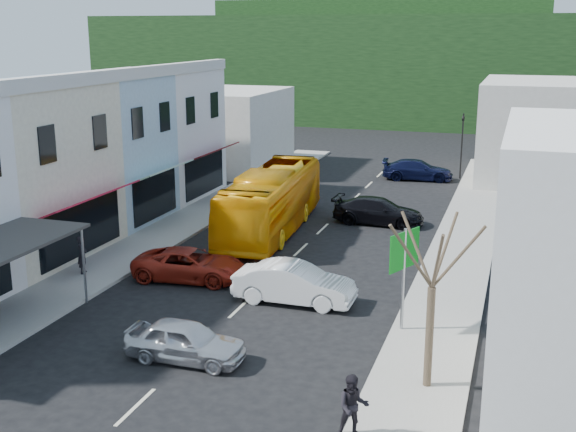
{
  "coord_description": "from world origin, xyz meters",
  "views": [
    {
      "loc": [
        9.94,
        -24.3,
        10.46
      ],
      "look_at": [
        0.0,
        6.0,
        2.2
      ],
      "focal_mm": 45.0,
      "sensor_mm": 36.0,
      "label": 1
    }
  ],
  "objects_px": {
    "car_red": "(190,264)",
    "direction_sign": "(403,282)",
    "bus": "(272,203)",
    "car_white": "(294,286)",
    "pedestrian_right": "(353,407)",
    "street_tree": "(432,288)",
    "traffic_signal": "(462,146)",
    "car_silver": "(185,340)",
    "pedestrian_left": "(82,254)"
  },
  "relations": [
    {
      "from": "car_red",
      "to": "direction_sign",
      "type": "bearing_deg",
      "value": -111.84
    },
    {
      "from": "bus",
      "to": "car_white",
      "type": "height_order",
      "value": "bus"
    },
    {
      "from": "pedestrian_right",
      "to": "direction_sign",
      "type": "height_order",
      "value": "direction_sign"
    },
    {
      "from": "bus",
      "to": "pedestrian_right",
      "type": "xyz_separation_m",
      "value": [
        8.77,
        -18.55,
        -0.55
      ]
    },
    {
      "from": "street_tree",
      "to": "traffic_signal",
      "type": "bearing_deg",
      "value": 93.46
    },
    {
      "from": "car_silver",
      "to": "pedestrian_left",
      "type": "relative_size",
      "value": 2.59
    },
    {
      "from": "car_red",
      "to": "traffic_signal",
      "type": "relative_size",
      "value": 0.98
    },
    {
      "from": "car_white",
      "to": "direction_sign",
      "type": "height_order",
      "value": "direction_sign"
    },
    {
      "from": "pedestrian_left",
      "to": "direction_sign",
      "type": "xyz_separation_m",
      "value": [
        14.22,
        -1.71,
        0.92
      ]
    },
    {
      "from": "direction_sign",
      "to": "traffic_signal",
      "type": "height_order",
      "value": "traffic_signal"
    },
    {
      "from": "car_red",
      "to": "street_tree",
      "type": "bearing_deg",
      "value": -127.13
    },
    {
      "from": "bus",
      "to": "car_red",
      "type": "xyz_separation_m",
      "value": [
        -0.76,
        -8.4,
        -0.85
      ]
    },
    {
      "from": "pedestrian_left",
      "to": "street_tree",
      "type": "relative_size",
      "value": 0.26
    },
    {
      "from": "car_red",
      "to": "bus",
      "type": "bearing_deg",
      "value": -10.98
    },
    {
      "from": "bus",
      "to": "car_silver",
      "type": "height_order",
      "value": "bus"
    },
    {
      "from": "bus",
      "to": "car_silver",
      "type": "bearing_deg",
      "value": -85.27
    },
    {
      "from": "car_white",
      "to": "street_tree",
      "type": "bearing_deg",
      "value": -133.28
    },
    {
      "from": "bus",
      "to": "car_white",
      "type": "bearing_deg",
      "value": -70.15
    },
    {
      "from": "pedestrian_right",
      "to": "traffic_signal",
      "type": "distance_m",
      "value": 36.14
    },
    {
      "from": "pedestrian_right",
      "to": "traffic_signal",
      "type": "height_order",
      "value": "traffic_signal"
    },
    {
      "from": "pedestrian_left",
      "to": "street_tree",
      "type": "height_order",
      "value": "street_tree"
    },
    {
      "from": "bus",
      "to": "car_red",
      "type": "bearing_deg",
      "value": -99.63
    },
    {
      "from": "car_red",
      "to": "pedestrian_left",
      "type": "distance_m",
      "value": 4.76
    },
    {
      "from": "car_white",
      "to": "street_tree",
      "type": "relative_size",
      "value": 0.68
    },
    {
      "from": "car_white",
      "to": "direction_sign",
      "type": "bearing_deg",
      "value": -109.8
    },
    {
      "from": "bus",
      "to": "car_red",
      "type": "relative_size",
      "value": 2.52
    },
    {
      "from": "car_white",
      "to": "traffic_signal",
      "type": "height_order",
      "value": "traffic_signal"
    },
    {
      "from": "car_white",
      "to": "traffic_signal",
      "type": "xyz_separation_m",
      "value": [
        3.96,
        27.12,
        1.65
      ]
    },
    {
      "from": "car_silver",
      "to": "pedestrian_right",
      "type": "relative_size",
      "value": 2.59
    },
    {
      "from": "pedestrian_right",
      "to": "traffic_signal",
      "type": "xyz_separation_m",
      "value": [
        -0.5,
        36.12,
        1.35
      ]
    },
    {
      "from": "street_tree",
      "to": "traffic_signal",
      "type": "distance_m",
      "value": 32.75
    },
    {
      "from": "bus",
      "to": "car_white",
      "type": "distance_m",
      "value": 10.51
    },
    {
      "from": "car_silver",
      "to": "traffic_signal",
      "type": "xyz_separation_m",
      "value": [
        5.76,
        33.13,
        1.65
      ]
    },
    {
      "from": "pedestrian_left",
      "to": "direction_sign",
      "type": "relative_size",
      "value": 0.44
    },
    {
      "from": "car_red",
      "to": "pedestrian_right",
      "type": "distance_m",
      "value": 13.93
    },
    {
      "from": "pedestrian_right",
      "to": "bus",
      "type": "bearing_deg",
      "value": 96.71
    },
    {
      "from": "pedestrian_right",
      "to": "car_silver",
      "type": "bearing_deg",
      "value": 135.91
    },
    {
      "from": "street_tree",
      "to": "car_silver",
      "type": "bearing_deg",
      "value": -176.62
    },
    {
      "from": "pedestrian_left",
      "to": "pedestrian_right",
      "type": "relative_size",
      "value": 1.0
    },
    {
      "from": "bus",
      "to": "traffic_signal",
      "type": "relative_size",
      "value": 2.47
    },
    {
      "from": "car_red",
      "to": "pedestrian_left",
      "type": "xyz_separation_m",
      "value": [
        -4.63,
        -1.04,
        0.3
      ]
    },
    {
      "from": "pedestrian_right",
      "to": "car_white",
      "type": "bearing_deg",
      "value": 97.79
    },
    {
      "from": "car_white",
      "to": "car_red",
      "type": "xyz_separation_m",
      "value": [
        -5.07,
        1.15,
        0.0
      ]
    },
    {
      "from": "car_red",
      "to": "street_tree",
      "type": "relative_size",
      "value": 0.71
    },
    {
      "from": "traffic_signal",
      "to": "pedestrian_left",
      "type": "bearing_deg",
      "value": 85.62
    },
    {
      "from": "car_silver",
      "to": "direction_sign",
      "type": "bearing_deg",
      "value": -55.55
    },
    {
      "from": "pedestrian_right",
      "to": "street_tree",
      "type": "relative_size",
      "value": 0.26
    },
    {
      "from": "direction_sign",
      "to": "street_tree",
      "type": "height_order",
      "value": "street_tree"
    },
    {
      "from": "direction_sign",
      "to": "car_white",
      "type": "bearing_deg",
      "value": -175.16
    },
    {
      "from": "pedestrian_left",
      "to": "direction_sign",
      "type": "distance_m",
      "value": 14.35
    }
  ]
}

